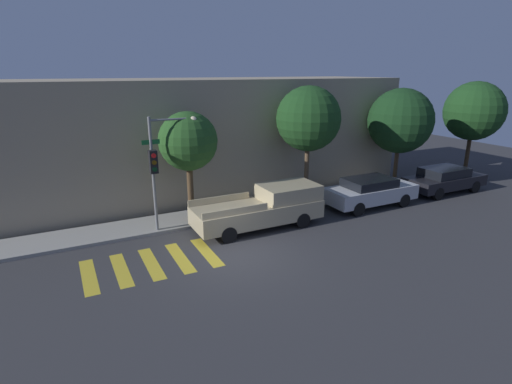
% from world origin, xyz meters
% --- Properties ---
extents(ground_plane, '(60.00, 60.00, 0.00)m').
position_xyz_m(ground_plane, '(0.00, 0.00, 0.00)').
color(ground_plane, '#333335').
extents(sidewalk, '(26.00, 2.02, 0.14)m').
position_xyz_m(sidewalk, '(0.00, 4.21, 0.07)').
color(sidewalk, gray).
rests_on(sidewalk, ground).
extents(building_row, '(26.00, 6.00, 6.03)m').
position_xyz_m(building_row, '(0.00, 8.62, 3.01)').
color(building_row, gray).
rests_on(building_row, ground).
extents(crosswalk, '(4.52, 2.60, 0.00)m').
position_xyz_m(crosswalk, '(-2.86, 0.80, 0.00)').
color(crosswalk, gold).
rests_on(crosswalk, ground).
extents(traffic_light_pole, '(2.27, 0.56, 4.76)m').
position_xyz_m(traffic_light_pole, '(-1.57, 3.37, 3.25)').
color(traffic_light_pole, slate).
rests_on(traffic_light_pole, ground).
extents(pickup_truck, '(5.51, 1.96, 1.72)m').
position_xyz_m(pickup_truck, '(2.31, 2.10, 0.87)').
color(pickup_truck, tan).
rests_on(pickup_truck, ground).
extents(sedan_near_corner, '(4.62, 1.86, 1.43)m').
position_xyz_m(sedan_near_corner, '(8.15, 2.10, 0.77)').
color(sedan_near_corner, '#B7BABF').
rests_on(sedan_near_corner, ground).
extents(sedan_middle, '(4.65, 1.88, 1.39)m').
position_xyz_m(sedan_middle, '(13.45, 2.10, 0.74)').
color(sedan_middle, black).
rests_on(sedan_middle, ground).
extents(tree_near_corner, '(2.49, 2.49, 4.85)m').
position_xyz_m(tree_near_corner, '(-0.32, 4.06, 3.58)').
color(tree_near_corner, '#4C3823').
rests_on(tree_near_corner, ground).
extents(tree_midblock, '(3.12, 3.12, 5.78)m').
position_xyz_m(tree_midblock, '(5.70, 4.06, 4.21)').
color(tree_midblock, brown).
rests_on(tree_midblock, ground).
extents(tree_far_end, '(3.54, 3.54, 5.56)m').
position_xyz_m(tree_far_end, '(11.76, 4.06, 3.78)').
color(tree_far_end, '#4C3823').
rests_on(tree_far_end, ground).
extents(tree_behind_truck, '(3.58, 3.58, 5.84)m').
position_xyz_m(tree_behind_truck, '(17.87, 4.06, 4.04)').
color(tree_behind_truck, '#42301E').
rests_on(tree_behind_truck, ground).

